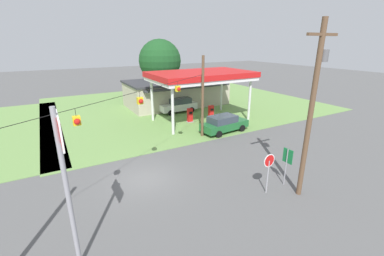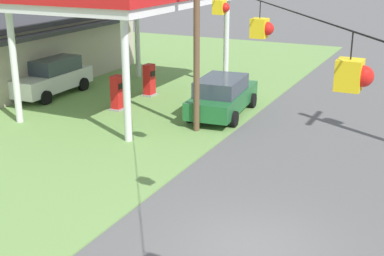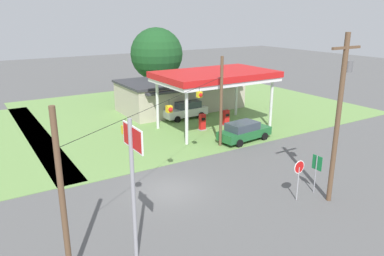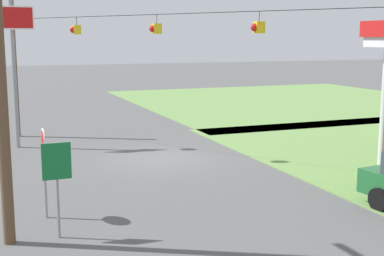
{
  "view_description": "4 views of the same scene",
  "coord_description": "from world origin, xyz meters",
  "px_view_note": "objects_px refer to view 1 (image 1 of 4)",
  "views": [
    {
      "loc": [
        -4.64,
        -14.42,
        8.56
      ],
      "look_at": [
        5.26,
        3.04,
        1.77
      ],
      "focal_mm": 24.0,
      "sensor_mm": 36.0,
      "label": 1
    },
    {
      "loc": [
        -10.63,
        -3.62,
        6.72
      ],
      "look_at": [
        4.28,
        3.64,
        1.28
      ],
      "focal_mm": 50.0,
      "sensor_mm": 36.0,
      "label": 2
    },
    {
      "loc": [
        -10.11,
        -18.74,
        10.59
      ],
      "look_at": [
        3.5,
        3.08,
        2.71
      ],
      "focal_mm": 35.0,
      "sensor_mm": 36.0,
      "label": 3
    },
    {
      "loc": [
        20.33,
        -6.44,
        4.88
      ],
      "look_at": [
        2.82,
        0.38,
        1.71
      ],
      "focal_mm": 50.0,
      "sensor_mm": 36.0,
      "label": 4
    }
  ],
  "objects_px": {
    "utility_pole_main": "(313,104)",
    "stop_sign_overhead": "(64,162)",
    "route_sign": "(287,160)",
    "car_at_pumps_front": "(224,124)",
    "gas_station_store": "(177,92)",
    "fuel_pump_far": "(211,113)",
    "fuel_pump_near": "(190,116)",
    "stop_sign_roadside": "(269,165)",
    "tree_behind_station": "(160,61)",
    "car_at_pumps_rear": "(178,105)",
    "gas_station_canopy": "(201,76)"
  },
  "relations": [
    {
      "from": "utility_pole_main",
      "to": "tree_behind_station",
      "type": "relative_size",
      "value": 1.08
    },
    {
      "from": "stop_sign_roadside",
      "to": "car_at_pumps_front",
      "type": "bearing_deg",
      "value": -112.79
    },
    {
      "from": "gas_station_canopy",
      "to": "fuel_pump_far",
      "type": "distance_m",
      "value": 4.44
    },
    {
      "from": "car_at_pumps_front",
      "to": "gas_station_store",
      "type": "bearing_deg",
      "value": 79.4
    },
    {
      "from": "gas_station_store",
      "to": "fuel_pump_far",
      "type": "distance_m",
      "value": 8.28
    },
    {
      "from": "gas_station_canopy",
      "to": "fuel_pump_near",
      "type": "height_order",
      "value": "gas_station_canopy"
    },
    {
      "from": "stop_sign_roadside",
      "to": "tree_behind_station",
      "type": "distance_m",
      "value": 30.6
    },
    {
      "from": "fuel_pump_near",
      "to": "route_sign",
      "type": "bearing_deg",
      "value": -94.72
    },
    {
      "from": "gas_station_canopy",
      "to": "car_at_pumps_rear",
      "type": "xyz_separation_m",
      "value": [
        -0.56,
        4.49,
        -4.02
      ]
    },
    {
      "from": "stop_sign_roadside",
      "to": "utility_pole_main",
      "type": "height_order",
      "value": "utility_pole_main"
    },
    {
      "from": "gas_station_canopy",
      "to": "utility_pole_main",
      "type": "height_order",
      "value": "utility_pole_main"
    },
    {
      "from": "gas_station_store",
      "to": "tree_behind_station",
      "type": "height_order",
      "value": "tree_behind_station"
    },
    {
      "from": "gas_station_canopy",
      "to": "utility_pole_main",
      "type": "relative_size",
      "value": 1.12
    },
    {
      "from": "fuel_pump_far",
      "to": "tree_behind_station",
      "type": "bearing_deg",
      "value": 88.98
    },
    {
      "from": "car_at_pumps_front",
      "to": "car_at_pumps_rear",
      "type": "distance_m",
      "value": 8.99
    },
    {
      "from": "car_at_pumps_rear",
      "to": "gas_station_store",
      "type": "bearing_deg",
      "value": -114.81
    },
    {
      "from": "car_at_pumps_front",
      "to": "stop_sign_overhead",
      "type": "xyz_separation_m",
      "value": [
        -14.49,
        -10.11,
        3.67
      ]
    },
    {
      "from": "fuel_pump_near",
      "to": "gas_station_canopy",
      "type": "bearing_deg",
      "value": 0.07
    },
    {
      "from": "fuel_pump_near",
      "to": "fuel_pump_far",
      "type": "bearing_deg",
      "value": 0.0
    },
    {
      "from": "car_at_pumps_rear",
      "to": "stop_sign_roadside",
      "type": "xyz_separation_m",
      "value": [
        -3.7,
        -18.97,
        0.87
      ]
    },
    {
      "from": "stop_sign_roadside",
      "to": "tree_behind_station",
      "type": "xyz_separation_m",
      "value": [
        5.93,
        29.78,
        3.83
      ]
    },
    {
      "from": "fuel_pump_near",
      "to": "tree_behind_station",
      "type": "bearing_deg",
      "value": 78.68
    },
    {
      "from": "route_sign",
      "to": "utility_pole_main",
      "type": "height_order",
      "value": "utility_pole_main"
    },
    {
      "from": "route_sign",
      "to": "utility_pole_main",
      "type": "bearing_deg",
      "value": -92.55
    },
    {
      "from": "stop_sign_roadside",
      "to": "gas_station_store",
      "type": "bearing_deg",
      "value": -103.2
    },
    {
      "from": "fuel_pump_near",
      "to": "car_at_pumps_rear",
      "type": "distance_m",
      "value": 4.57
    },
    {
      "from": "utility_pole_main",
      "to": "stop_sign_overhead",
      "type": "bearing_deg",
      "value": 175.6
    },
    {
      "from": "route_sign",
      "to": "tree_behind_station",
      "type": "height_order",
      "value": "tree_behind_station"
    },
    {
      "from": "gas_station_store",
      "to": "stop_sign_overhead",
      "type": "distance_m",
      "value": 27.78
    },
    {
      "from": "gas_station_store",
      "to": "fuel_pump_near",
      "type": "distance_m",
      "value": 8.63
    },
    {
      "from": "stop_sign_overhead",
      "to": "route_sign",
      "type": "bearing_deg",
      "value": 1.17
    },
    {
      "from": "gas_station_canopy",
      "to": "utility_pole_main",
      "type": "bearing_deg",
      "value": -99.62
    },
    {
      "from": "stop_sign_overhead",
      "to": "route_sign",
      "type": "distance_m",
      "value": 12.31
    },
    {
      "from": "gas_station_canopy",
      "to": "stop_sign_overhead",
      "type": "bearing_deg",
      "value": -134.9
    },
    {
      "from": "gas_station_store",
      "to": "route_sign",
      "type": "xyz_separation_m",
      "value": [
        -3.64,
        -22.57,
        -0.06
      ]
    },
    {
      "from": "fuel_pump_near",
      "to": "utility_pole_main",
      "type": "xyz_separation_m",
      "value": [
        -1.24,
        -15.52,
        4.66
      ]
    },
    {
      "from": "fuel_pump_far",
      "to": "route_sign",
      "type": "height_order",
      "value": "route_sign"
    },
    {
      "from": "fuel_pump_near",
      "to": "stop_sign_overhead",
      "type": "height_order",
      "value": "stop_sign_overhead"
    },
    {
      "from": "gas_station_canopy",
      "to": "stop_sign_overhead",
      "type": "relative_size",
      "value": 1.65
    },
    {
      "from": "car_at_pumps_rear",
      "to": "stop_sign_roadside",
      "type": "bearing_deg",
      "value": 77.68
    },
    {
      "from": "fuel_pump_near",
      "to": "car_at_pumps_front",
      "type": "height_order",
      "value": "car_at_pumps_front"
    },
    {
      "from": "car_at_pumps_front",
      "to": "stop_sign_roadside",
      "type": "height_order",
      "value": "stop_sign_roadside"
    },
    {
      "from": "gas_station_store",
      "to": "tree_behind_station",
      "type": "relative_size",
      "value": 1.53
    },
    {
      "from": "gas_station_store",
      "to": "stop_sign_overhead",
      "type": "relative_size",
      "value": 2.09
    },
    {
      "from": "car_at_pumps_front",
      "to": "tree_behind_station",
      "type": "relative_size",
      "value": 0.56
    },
    {
      "from": "stop_sign_roadside",
      "to": "stop_sign_overhead",
      "type": "height_order",
      "value": "stop_sign_overhead"
    },
    {
      "from": "gas_station_store",
      "to": "utility_pole_main",
      "type": "relative_size",
      "value": 1.42
    },
    {
      "from": "gas_station_store",
      "to": "utility_pole_main",
      "type": "height_order",
      "value": "utility_pole_main"
    },
    {
      "from": "gas_station_store",
      "to": "fuel_pump_far",
      "type": "bearing_deg",
      "value": -87.68
    },
    {
      "from": "route_sign",
      "to": "utility_pole_main",
      "type": "relative_size",
      "value": 0.25
    }
  ]
}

